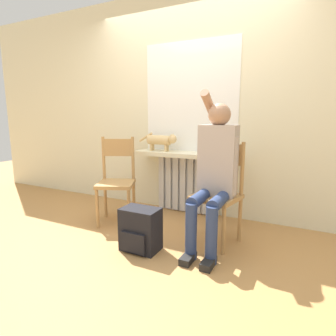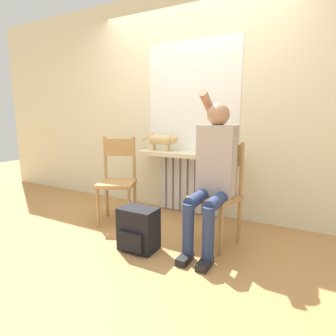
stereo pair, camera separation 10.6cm
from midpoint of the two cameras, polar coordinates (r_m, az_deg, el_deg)
ground_plane at (r=2.74m, az=-6.95°, el=-15.92°), size 12.00×12.00×0.00m
wall_with_window at (r=3.54m, az=3.85°, el=12.67°), size 7.00×0.06×2.70m
radiator at (r=3.57m, az=3.17°, el=-3.25°), size 0.82×0.08×0.73m
windowsill at (r=3.40m, az=2.50°, el=2.77°), size 1.24×0.32×0.05m
window_glass at (r=3.51m, az=3.64°, el=14.13°), size 1.19×0.01×1.31m
chair_left at (r=3.28m, az=-11.32°, el=-2.29°), size 0.53×0.53×0.98m
chair_right at (r=2.73m, az=9.14°, el=-4.81°), size 0.47×0.47×0.98m
person at (r=2.58m, az=8.40°, el=-0.15°), size 0.36×0.97×1.45m
cat at (r=3.51m, az=-2.13°, el=5.70°), size 0.53×0.12×0.23m
backpack at (r=2.64m, az=-6.83°, el=-12.34°), size 0.34×0.26×0.39m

